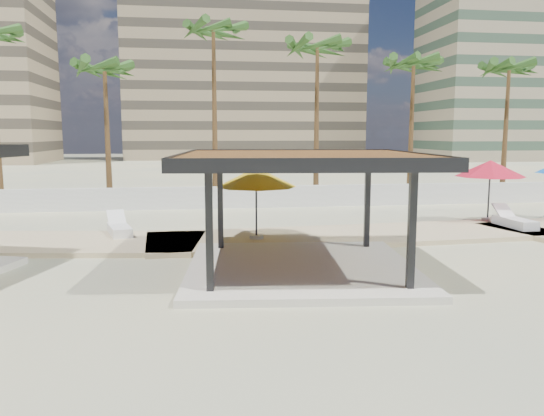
{
  "coord_description": "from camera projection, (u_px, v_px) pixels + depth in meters",
  "views": [
    {
      "loc": [
        -4.16,
        -12.69,
        4.02
      ],
      "look_at": [
        -1.48,
        5.87,
        1.4
      ],
      "focal_mm": 35.0,
      "sensor_mm": 36.0,
      "label": 1
    }
  ],
  "objects": [
    {
      "name": "building_east",
      "position": [
        530.0,
        49.0,
        82.67
      ],
      "size": [
        32.0,
        15.0,
        36.4
      ],
      "color": "gray",
      "rests_on": "ground"
    },
    {
      "name": "palm_g",
      "position": [
        509.0,
        73.0,
        32.47
      ],
      "size": [
        3.0,
        3.0,
        8.85
      ],
      "color": "brown",
      "rests_on": "ground"
    },
    {
      "name": "umbrella_b",
      "position": [
        256.0,
        177.0,
        19.35
      ],
      "size": [
        3.03,
        3.03,
        2.64
      ],
      "rotation": [
        0.0,
        0.0,
        -0.02
      ],
      "color": "beige",
      "rests_on": "promenade"
    },
    {
      "name": "ground",
      "position": [
        362.0,
        292.0,
        13.58
      ],
      "size": [
        200.0,
        200.0,
        0.0
      ],
      "primitive_type": "plane",
      "color": "#CEC189",
      "rests_on": "ground"
    },
    {
      "name": "building_mid",
      "position": [
        243.0,
        72.0,
        88.63
      ],
      "size": [
        38.0,
        16.0,
        30.4
      ],
      "color": "#847259",
      "rests_on": "ground"
    },
    {
      "name": "lounger_a",
      "position": [
        119.0,
        229.0,
        20.49
      ],
      "size": [
        1.25,
        2.26,
        0.81
      ],
      "rotation": [
        0.0,
        0.0,
        1.84
      ],
      "color": "white",
      "rests_on": "promenade"
    },
    {
      "name": "pavilion_central",
      "position": [
        302.0,
        201.0,
        15.35
      ],
      "size": [
        7.54,
        7.54,
        3.49
      ],
      "rotation": [
        0.0,
        0.0,
        -0.1
      ],
      "color": "beige",
      "rests_on": "ground"
    },
    {
      "name": "umbrella_c",
      "position": [
        490.0,
        169.0,
        23.5
      ],
      "size": [
        3.91,
        3.91,
        2.69
      ],
      "rotation": [
        0.0,
        0.0,
        0.37
      ],
      "color": "beige",
      "rests_on": "promenade"
    },
    {
      "name": "promenade",
      "position": [
        351.0,
        233.0,
        21.37
      ],
      "size": [
        44.45,
        7.97,
        0.24
      ],
      "color": "#C6B284",
      "rests_on": "ground"
    },
    {
      "name": "palm_c",
      "position": [
        105.0,
        73.0,
        29.04
      ],
      "size": [
        3.0,
        3.0,
        8.44
      ],
      "color": "brown",
      "rests_on": "ground"
    },
    {
      "name": "lounger_b",
      "position": [
        514.0,
        222.0,
        22.13
      ],
      "size": [
        0.84,
        2.31,
        0.86
      ],
      "rotation": [
        0.0,
        0.0,
        1.61
      ],
      "color": "white",
      "rests_on": "promenade"
    },
    {
      "name": "boundary_wall",
      "position": [
        272.0,
        197.0,
        29.18
      ],
      "size": [
        56.0,
        0.3,
        1.2
      ],
      "primitive_type": "cube",
      "color": "silver",
      "rests_on": "ground"
    },
    {
      "name": "palm_f",
      "position": [
        413.0,
        69.0,
        31.99
      ],
      "size": [
        3.0,
        3.0,
        9.04
      ],
      "color": "brown",
      "rests_on": "ground"
    },
    {
      "name": "palm_e",
      "position": [
        317.0,
        54.0,
        30.84
      ],
      "size": [
        3.0,
        3.0,
        9.87
      ],
      "color": "brown",
      "rests_on": "ground"
    },
    {
      "name": "palm_d",
      "position": [
        213.0,
        38.0,
        30.37
      ],
      "size": [
        3.0,
        3.0,
        10.76
      ],
      "color": "brown",
      "rests_on": "ground"
    }
  ]
}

